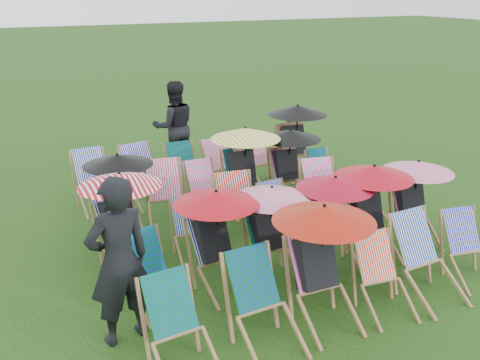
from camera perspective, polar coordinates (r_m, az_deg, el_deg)
name	(u,v)px	position (r m, az deg, el deg)	size (l,w,h in m)	color
ground	(261,240)	(8.36, 2.25, -6.41)	(100.00, 100.00, 0.00)	#12330B
deckchair_0	(181,331)	(5.57, -6.32, -15.69)	(0.70, 0.92, 0.95)	olive
deckchair_1	(265,305)	(5.88, 2.70, -13.20)	(0.71, 0.96, 1.00)	olive
deckchair_2	(323,264)	(6.23, 8.85, -8.79)	(1.18, 1.23, 1.40)	olive
deckchair_3	(385,278)	(6.70, 15.17, -10.04)	(0.67, 0.87, 0.88)	olive
deckchair_4	(429,260)	(7.11, 19.55, -8.05)	(0.71, 0.97, 1.02)	olive
deckchair_5	(471,249)	(7.76, 23.46, -6.76)	(0.72, 0.90, 0.88)	olive
deckchair_6	(154,274)	(6.62, -9.21, -9.87)	(0.71, 0.90, 0.89)	olive
deckchair_7	(218,239)	(6.83, -2.37, -6.33)	(1.10, 1.18, 1.30)	olive
deckchair_8	(272,231)	(7.14, 3.47, -5.44)	(1.04, 1.10, 1.23)	olive
deckchair_9	(334,220)	(7.50, 9.95, -4.26)	(1.07, 1.13, 1.27)	olive
deckchair_10	(372,210)	(7.87, 13.92, -3.12)	(1.12, 1.18, 1.33)	olive
deckchair_11	(416,201)	(8.48, 18.23, -2.14)	(1.06, 1.13, 1.26)	olive
deckchair_12	(123,220)	(7.49, -12.38, -4.18)	(1.13, 1.23, 1.34)	olive
deckchair_13	(192,231)	(7.73, -5.11, -5.42)	(0.60, 0.79, 0.82)	olive
deckchair_14	(240,212)	(8.08, -0.02, -3.41)	(0.79, 1.01, 1.01)	olive
deckchair_15	(282,212)	(8.36, 4.45, -3.38)	(0.60, 0.79, 0.81)	olive
deckchair_16	(325,195)	(8.81, 9.06, -1.61)	(0.84, 1.04, 1.01)	olive
deckchair_17	(365,196)	(9.17, 13.16, -1.67)	(0.65, 0.83, 0.82)	olive
deckchair_18	(119,194)	(8.51, -12.75, -1.43)	(1.08, 1.13, 1.28)	olive
deckchair_19	(167,196)	(8.77, -7.84, -1.67)	(0.84, 1.04, 1.01)	olive
deckchair_20	(207,191)	(9.06, -3.57, -1.16)	(0.60, 0.84, 0.90)	olive
deckchair_21	(245,168)	(9.23, 0.55, 1.31)	(1.21, 1.27, 1.43)	olive
deckchair_22	(289,164)	(9.66, 5.30, 1.67)	(1.10, 1.16, 1.31)	olive
deckchair_23	(325,174)	(10.10, 9.07, 0.63)	(0.55, 0.76, 0.82)	olive
deckchair_24	(95,181)	(9.69, -15.19, -0.12)	(0.72, 0.96, 0.99)	olive
deckchair_25	(146,176)	(9.73, -10.04, 0.44)	(0.81, 1.03, 1.02)	olive
deckchair_26	(185,171)	(10.05, -5.91, 1.01)	(0.66, 0.89, 0.92)	olive
deckchair_27	(223,166)	(10.28, -1.86, 1.52)	(0.71, 0.91, 0.91)	olive
deckchair_28	(263,162)	(10.61, 2.51, 1.96)	(0.67, 0.86, 0.87)	olive
deckchair_29	(297,139)	(11.01, 6.09, 4.32)	(1.21, 1.27, 1.44)	olive
person_left	(119,262)	(5.87, -12.81, -8.49)	(0.70, 0.46, 1.93)	black
person_rear	(174,126)	(11.30, -7.01, 5.69)	(0.92, 0.72, 1.90)	black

